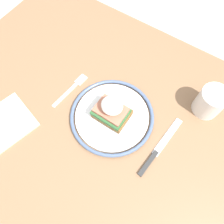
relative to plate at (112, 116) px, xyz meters
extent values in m
plane|color=#B2ADA3|center=(0.02, -0.06, -0.75)|extent=(6.00, 6.00, 0.00)
cube|color=#846042|center=(0.02, -0.06, -0.02)|extent=(1.11, 0.84, 0.03)
cylinder|color=#846042|center=(-0.48, 0.30, -0.39)|extent=(0.06, 0.06, 0.71)
cylinder|color=white|center=(0.00, 0.00, 0.00)|extent=(0.21, 0.21, 0.01)
torus|color=slate|center=(0.00, 0.00, 0.00)|extent=(0.23, 0.23, 0.01)
cube|color=brown|center=(0.00, 0.00, 0.02)|extent=(0.09, 0.07, 0.02)
cube|color=#2D6033|center=(0.00, 0.00, 0.03)|extent=(0.09, 0.07, 0.01)
cube|color=#AD664C|center=(0.00, 0.00, 0.04)|extent=(0.08, 0.06, 0.01)
ellipsoid|color=white|center=(0.00, 0.00, 0.07)|extent=(0.06, 0.05, 0.04)
cube|color=silver|center=(-0.15, -0.02, -0.01)|extent=(0.02, 0.10, 0.00)
cube|color=silver|center=(-0.15, 0.05, -0.01)|extent=(0.03, 0.04, 0.00)
cube|color=#2D2D2D|center=(0.15, -0.06, 0.00)|extent=(0.02, 0.08, 0.01)
cube|color=silver|center=(0.16, 0.04, -0.01)|extent=(0.03, 0.13, 0.00)
cylinder|color=white|center=(0.20, 0.17, 0.03)|extent=(0.07, 0.07, 0.08)
cylinder|color=#472819|center=(0.20, 0.17, 0.07)|extent=(0.07, 0.07, 0.00)
cube|color=beige|center=(-0.23, -0.18, 0.00)|extent=(0.16, 0.16, 0.01)
camera|label=1|loc=(0.14, -0.20, 0.56)|focal=35.00mm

